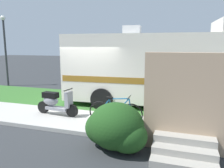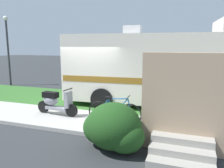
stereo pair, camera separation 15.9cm
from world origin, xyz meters
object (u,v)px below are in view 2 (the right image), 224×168
pickup_truck_near (127,71)px  motorhome_rv (163,67)px  scooter (55,102)px  bottle_green (208,129)px  street_lamp_post (8,44)px  bicycle (114,112)px

pickup_truck_near → motorhome_rv: bearing=-58.6°
motorhome_rv → pickup_truck_near: size_ratio=1.50×
scooter → bottle_green: 5.04m
motorhome_rv → pickup_truck_near: bearing=121.4°
street_lamp_post → motorhome_rv: bearing=-11.0°
scooter → bottle_green: (5.02, -0.02, -0.36)m
scooter → bottle_green: size_ratio=7.28×
pickup_truck_near → bottle_green: pickup_truck_near is taller
bicycle → street_lamp_post: street_lamp_post is taller
scooter → pickup_truck_near: pickup_truck_near is taller
pickup_truck_near → street_lamp_post: size_ratio=1.21×
bicycle → street_lamp_post: 10.21m
motorhome_rv → bottle_green: (1.63, -2.75, -1.45)m
motorhome_rv → bottle_green: bearing=-59.3°
motorhome_rv → pickup_truck_near: 5.41m
bicycle → pickup_truck_near: 7.75m
pickup_truck_near → street_lamp_post: bearing=-159.1°
bottle_green → bicycle: bearing=-175.3°
bicycle → pickup_truck_near: bearing=102.7°
motorhome_rv → bicycle: size_ratio=4.56×
scooter → motorhome_rv: bearing=38.8°
bicycle → bottle_green: bicycle is taller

